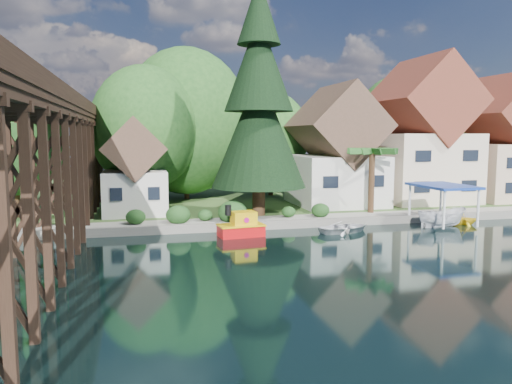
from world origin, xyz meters
TOP-DOWN VIEW (x-y plane):
  - ground at (0.00, 0.00)m, footprint 140.00×140.00m
  - bank at (0.00, 34.00)m, footprint 140.00×52.00m
  - seawall at (4.00, 8.00)m, footprint 60.00×0.40m
  - promenade at (6.00, 9.30)m, footprint 50.00×2.60m
  - trestle_bridge at (-16.00, 5.17)m, footprint 4.12×44.18m
  - house_left at (7.00, 16.00)m, footprint 7.64×8.64m
  - house_center at (16.00, 16.50)m, footprint 8.65×9.18m
  - house_right at (25.00, 16.00)m, footprint 8.15×8.64m
  - shed at (-11.00, 14.50)m, footprint 5.09×5.40m
  - bg_trees at (1.00, 21.25)m, footprint 49.90×13.30m
  - shrubs at (-4.60, 9.26)m, footprint 15.76×2.47m
  - conifer at (-1.39, 11.56)m, footprint 7.49×7.49m
  - palm_tree at (7.77, 10.30)m, footprint 5.19×5.19m
  - tugboat at (-3.98, 6.01)m, footprint 3.28×2.03m
  - boat_white_a at (3.51, 5.73)m, footprint 4.51×3.67m
  - boat_canopy at (11.38, 5.86)m, footprint 4.06×5.06m
  - boat_yellow at (13.66, 6.36)m, footprint 2.67×2.48m

SIDE VIEW (x-z plane):
  - ground at x=0.00m, z-range 0.00..0.00m
  - bank at x=0.00m, z-range 0.00..0.50m
  - seawall at x=4.00m, z-range 0.00..0.62m
  - boat_white_a at x=3.51m, z-range 0.00..0.82m
  - promenade at x=6.00m, z-range 0.50..0.56m
  - boat_yellow at x=13.66m, z-range 0.00..1.15m
  - tugboat at x=-3.98m, z-range -0.45..1.80m
  - shrubs at x=-4.60m, z-range 0.38..2.08m
  - boat_canopy at x=11.38m, z-range -0.23..2.98m
  - shed at x=-11.00m, z-range -0.10..7.75m
  - house_left at x=7.00m, z-range -0.37..10.65m
  - trestle_bridge at x=-16.00m, z-range 0.70..10.00m
  - palm_tree at x=7.77m, z-range 2.61..8.25m
  - house_right at x=25.00m, z-range -0.45..12.00m
  - house_center at x=16.00m, z-range -0.53..13.36m
  - bg_trees at x=1.00m, z-range 2.00..12.57m
  - conifer at x=-1.39m, z-range 0.16..18.60m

